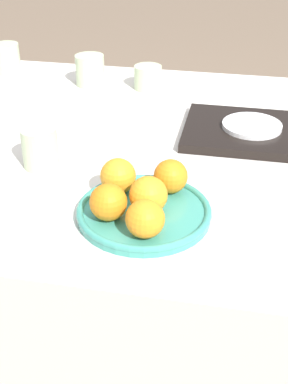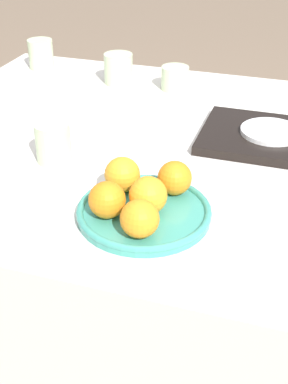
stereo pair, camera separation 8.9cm
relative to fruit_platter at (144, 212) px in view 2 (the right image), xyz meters
name	(u,v)px [view 2 (the right image)]	position (x,y,z in m)	size (l,w,h in m)	color
ground_plane	(192,374)	(0.05, 0.29, -0.72)	(12.00, 12.00, 0.00)	#7A6651
table	(198,277)	(0.05, 0.29, -0.37)	(1.40, 0.96, 0.71)	silver
fruit_platter	(144,212)	(0.00, 0.00, 0.00)	(0.23, 0.23, 0.02)	teal
orange_0	(140,219)	(0.02, -0.07, 0.03)	(0.06, 0.06, 0.06)	orange
orange_1	(148,195)	(0.01, 0.00, 0.04)	(0.06, 0.06, 0.06)	orange
orange_2	(107,200)	(-0.05, -0.03, 0.03)	(0.06, 0.06, 0.06)	orange
orange_3	(122,175)	(-0.06, 0.05, 0.04)	(0.06, 0.06, 0.06)	orange
orange_4	(175,178)	(0.03, 0.07, 0.03)	(0.06, 0.06, 0.06)	orange
serving_tray	(270,138)	(0.17, 0.36, 0.00)	(0.30, 0.23, 0.02)	black
side_plate	(271,131)	(0.17, 0.36, 0.01)	(0.13, 0.13, 0.01)	white
cup_0	(118,69)	(-0.27, 0.60, 0.03)	(0.08, 0.08, 0.08)	#B7CC9E
cup_1	(175,78)	(-0.11, 0.61, 0.02)	(0.07, 0.07, 0.06)	#B7CC9E
cup_2	(41,54)	(-0.53, 0.65, 0.03)	(0.07, 0.07, 0.08)	#B7CC9E
cup_3	(53,143)	(-0.24, 0.14, 0.03)	(0.07, 0.07, 0.08)	#B7CC9E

